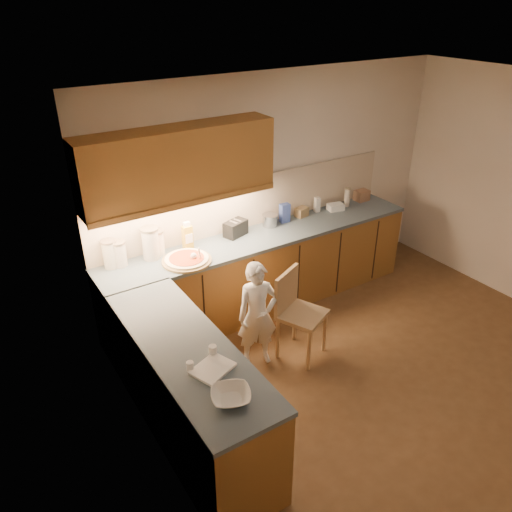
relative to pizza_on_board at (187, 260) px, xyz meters
name	(u,v)px	position (x,y,z in m)	size (l,w,h in m)	color
room	(417,216)	(1.36, -1.60, 0.73)	(4.54, 4.50, 2.62)	#54361C
l_counter	(243,303)	(0.44, -0.35, -0.48)	(3.77, 2.62, 0.92)	#96632B
backsplash	(250,202)	(0.99, 0.39, 0.27)	(3.75, 0.02, 0.58)	beige
upper_cabinets	(179,164)	(0.09, 0.23, 0.91)	(1.95, 0.36, 0.73)	#96632B
pizza_on_board	(187,260)	(0.00, 0.00, 0.00)	(0.50, 0.50, 0.20)	#A48852
child	(258,315)	(0.38, -0.71, -0.39)	(0.40, 0.26, 1.10)	white
wooden_chair	(296,309)	(0.77, -0.80, -0.41)	(0.55, 0.55, 0.92)	tan
mixing_bowl	(231,396)	(-0.59, -1.88, 0.01)	(0.26, 0.26, 0.06)	silver
canister_a	(110,254)	(-0.67, 0.30, 0.12)	(0.14, 0.14, 0.29)	silver
canister_b	(119,253)	(-0.58, 0.28, 0.11)	(0.15, 0.15, 0.26)	silver
canister_c	(151,243)	(-0.27, 0.26, 0.15)	(0.18, 0.18, 0.33)	beige
canister_d	(156,243)	(-0.19, 0.30, 0.12)	(0.17, 0.17, 0.27)	white
oil_jug	(187,236)	(0.14, 0.26, 0.12)	(0.10, 0.07, 0.30)	gold
toaster	(236,228)	(0.72, 0.26, 0.06)	(0.30, 0.23, 0.17)	black
steel_pot	(270,220)	(1.18, 0.26, 0.05)	(0.18, 0.18, 0.14)	#A3A3A8
blue_box	(285,213)	(1.38, 0.26, 0.09)	(0.11, 0.08, 0.22)	#314695
card_box_a	(301,212)	(1.65, 0.29, 0.03)	(0.15, 0.11, 0.11)	tan
white_bottle	(317,205)	(1.89, 0.30, 0.07)	(0.06, 0.06, 0.18)	silver
flat_pack	(335,207)	(2.12, 0.21, 0.02)	(0.19, 0.13, 0.08)	white
tall_jar	(347,197)	(2.32, 0.23, 0.10)	(0.08, 0.08, 0.24)	beige
card_box_b	(362,195)	(2.61, 0.27, 0.05)	(0.17, 0.14, 0.14)	#9A7053
dough_cloth	(213,369)	(-0.55, -1.55, -0.01)	(0.28, 0.22, 0.02)	white
spice_jar_a	(190,366)	(-0.68, -1.47, 0.01)	(0.05, 0.05, 0.07)	white
spice_jar_b	(213,350)	(-0.47, -1.41, 0.02)	(0.06, 0.06, 0.08)	white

